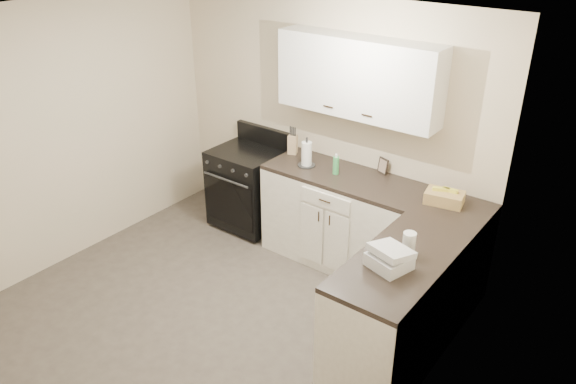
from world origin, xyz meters
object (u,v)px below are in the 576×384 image
Objects in this scene: paper_towel at (307,154)px; wicker_basket at (444,198)px; knife_block at (293,145)px; countertop_grill at (389,261)px; stove at (247,188)px.

paper_towel is 1.38m from wicker_basket.
countertop_grill is at bearing -56.04° from knife_block.
paper_towel reaches higher than stove.
knife_block is 1.67m from wicker_basket.
stove is 3.25× the size of countertop_grill.
stove is at bearing 170.86° from countertop_grill.
countertop_grill is at bearing -36.02° from paper_towel.
paper_towel reaches higher than countertop_grill.
knife_block reaches higher than wicker_basket.
knife_block is at bearing 150.80° from paper_towel.
knife_block reaches higher than countertop_grill.
wicker_basket is 1.19× the size of countertop_grill.
knife_block is 0.81× the size of paper_towel.
paper_towel is at bearing -50.28° from knife_block.
knife_block is (0.50, 0.15, 0.58)m from stove.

